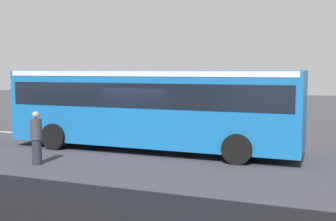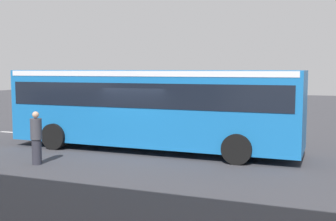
% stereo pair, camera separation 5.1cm
% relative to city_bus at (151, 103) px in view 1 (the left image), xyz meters
% --- Properties ---
extents(ground, '(80.00, 80.00, 0.00)m').
position_rel_city_bus_xyz_m(ground, '(0.16, 0.59, -1.88)').
color(ground, '#38383D').
extents(city_bus, '(11.54, 2.85, 3.15)m').
position_rel_city_bus_xyz_m(city_bus, '(0.00, 0.00, 0.00)').
color(city_bus, '#196BB7').
rests_on(city_bus, ground).
extents(pedestrian, '(0.38, 0.38, 1.79)m').
position_rel_city_bus_xyz_m(pedestrian, '(2.58, 3.70, -1.00)').
color(pedestrian, '#2D2D38').
rests_on(pedestrian, ground).
extents(lane_dash_left, '(2.00, 0.20, 0.01)m').
position_rel_city_bus_xyz_m(lane_dash_left, '(-3.84, -1.70, -1.88)').
color(lane_dash_left, silver).
rests_on(lane_dash_left, ground).
extents(lane_dash_centre, '(2.00, 0.20, 0.01)m').
position_rel_city_bus_xyz_m(lane_dash_centre, '(0.16, -1.70, -1.88)').
color(lane_dash_centre, silver).
rests_on(lane_dash_centre, ground).
extents(lane_dash_right, '(2.00, 0.20, 0.01)m').
position_rel_city_bus_xyz_m(lane_dash_right, '(4.16, -1.70, -1.88)').
color(lane_dash_right, silver).
rests_on(lane_dash_right, ground).
extents(lane_dash_rightmost, '(2.00, 0.20, 0.01)m').
position_rel_city_bus_xyz_m(lane_dash_rightmost, '(8.16, -1.70, -1.88)').
color(lane_dash_rightmost, silver).
rests_on(lane_dash_rightmost, ground).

